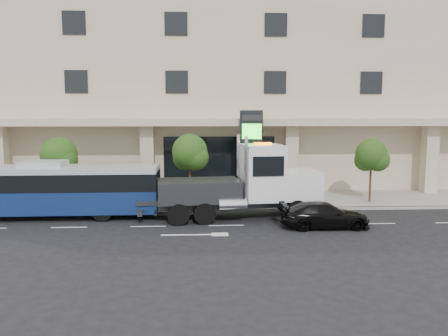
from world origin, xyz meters
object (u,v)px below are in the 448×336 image
Objects in this scene: tow_truck at (246,184)px; city_bus at (45,189)px; signage_pylon at (251,154)px; black_sedan at (325,215)px.

city_bus is at bearing 170.99° from tow_truck.
city_bus is at bearing -143.25° from signage_pylon.
tow_truck is at bearing -3.82° from city_bus.
black_sedan is at bearing -11.68° from city_bus.
tow_truck reaches higher than city_bus.
city_bus reaches higher than black_sedan.
black_sedan is (3.76, -2.29, -1.24)m from tow_truck.
tow_truck is 2.27× the size of black_sedan.
tow_truck is 5.08m from signage_pylon.
tow_truck reaches higher than black_sedan.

